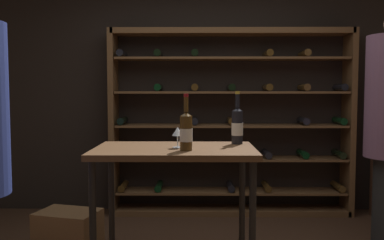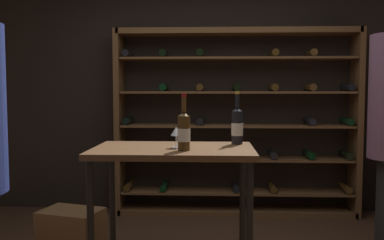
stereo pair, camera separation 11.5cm
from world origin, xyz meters
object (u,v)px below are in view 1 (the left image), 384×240
(wine_rack, at_px, (231,123))
(wine_bottle_red_label, at_px, (186,131))
(wine_glass_stemmed_left, at_px, (178,133))
(wine_crate, at_px, (68,234))
(wine_bottle_gold_foil, at_px, (237,125))
(tasting_table, at_px, (175,165))

(wine_rack, height_order, wine_bottle_red_label, wine_rack)
(wine_bottle_red_label, height_order, wine_glass_stemmed_left, wine_bottle_red_label)
(wine_crate, relative_size, wine_bottle_red_label, 1.32)
(wine_crate, bearing_deg, wine_bottle_gold_foil, -15.22)
(tasting_table, xyz_separation_m, wine_glass_stemmed_left, (0.02, -0.01, 0.22))
(tasting_table, bearing_deg, wine_rack, 73.80)
(wine_bottle_red_label, height_order, wine_bottle_gold_foil, wine_bottle_gold_foil)
(wine_bottle_red_label, bearing_deg, wine_glass_stemmed_left, 115.78)
(wine_rack, distance_m, tasting_table, 1.91)
(tasting_table, xyz_separation_m, wine_bottle_red_label, (0.08, -0.13, 0.24))
(tasting_table, distance_m, wine_crate, 1.26)
(wine_bottle_gold_foil, bearing_deg, wine_crate, 164.78)
(wine_crate, bearing_deg, wine_glass_stemmed_left, -32.12)
(wine_bottle_red_label, xyz_separation_m, wine_bottle_gold_foil, (0.36, 0.34, 0.01))
(wine_bottle_gold_foil, xyz_separation_m, wine_glass_stemmed_left, (-0.42, -0.21, -0.03))
(wine_rack, xyz_separation_m, wine_bottle_gold_foil, (-0.09, -1.62, 0.11))
(tasting_table, height_order, wine_bottle_gold_foil, wine_bottle_gold_foil)
(wine_crate, bearing_deg, wine_bottle_red_label, -35.57)
(wine_glass_stemmed_left, bearing_deg, wine_bottle_gold_foil, 27.06)
(wine_rack, xyz_separation_m, wine_bottle_red_label, (-0.45, -1.96, 0.10))
(wine_bottle_red_label, distance_m, wine_bottle_gold_foil, 0.49)
(wine_rack, distance_m, wine_glass_stemmed_left, 1.91)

